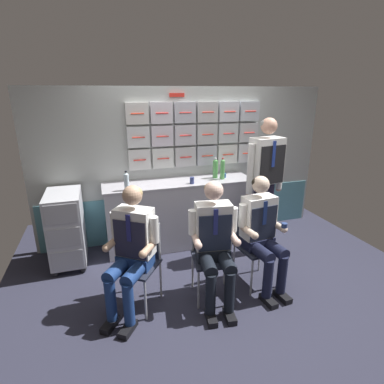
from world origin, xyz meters
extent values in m
cube|color=#2A2B3B|center=(0.00, 0.00, -0.02)|extent=(4.80, 4.80, 0.04)
cube|color=#A9AEAB|center=(0.00, 1.38, 1.07)|extent=(4.20, 0.06, 2.15)
cube|color=teal|center=(0.00, 1.34, 0.34)|extent=(4.12, 0.01, 0.67)
cube|color=silver|center=(-0.67, 1.32, 1.21)|extent=(0.29, 0.06, 0.27)
cylinder|color=red|center=(-0.67, 1.28, 1.21)|extent=(0.17, 0.01, 0.01)
cube|color=silver|center=(-0.34, 1.32, 1.21)|extent=(0.29, 0.06, 0.27)
cylinder|color=red|center=(-0.34, 1.28, 1.21)|extent=(0.17, 0.01, 0.01)
cube|color=#ACACAE|center=(-0.02, 1.32, 1.21)|extent=(0.29, 0.06, 0.27)
cylinder|color=red|center=(-0.02, 1.28, 1.21)|extent=(0.17, 0.01, 0.01)
cube|color=#A6A9B3|center=(0.30, 1.32, 1.21)|extent=(0.29, 0.06, 0.27)
cylinder|color=red|center=(0.30, 1.28, 1.21)|extent=(0.17, 0.01, 0.01)
cube|color=silver|center=(0.62, 1.32, 1.21)|extent=(0.29, 0.06, 0.27)
cylinder|color=red|center=(0.62, 1.28, 1.21)|extent=(0.17, 0.01, 0.01)
cube|color=silver|center=(0.94, 1.32, 1.21)|extent=(0.29, 0.06, 0.27)
cylinder|color=red|center=(0.94, 1.28, 1.21)|extent=(0.17, 0.01, 0.01)
cube|color=silver|center=(-0.67, 1.32, 1.51)|extent=(0.29, 0.06, 0.27)
cylinder|color=red|center=(-0.67, 1.28, 1.51)|extent=(0.17, 0.01, 0.01)
cube|color=silver|center=(-0.34, 1.32, 1.51)|extent=(0.29, 0.06, 0.27)
cylinder|color=red|center=(-0.34, 1.28, 1.51)|extent=(0.17, 0.01, 0.01)
cube|color=#BCBAC3|center=(-0.02, 1.32, 1.51)|extent=(0.29, 0.06, 0.27)
cylinder|color=red|center=(-0.02, 1.28, 1.51)|extent=(0.17, 0.01, 0.01)
cube|color=#B4B6B8|center=(0.30, 1.32, 1.51)|extent=(0.29, 0.06, 0.27)
cylinder|color=red|center=(0.30, 1.28, 1.51)|extent=(0.17, 0.01, 0.01)
cube|color=silver|center=(0.62, 1.32, 1.51)|extent=(0.29, 0.06, 0.27)
cylinder|color=red|center=(0.62, 1.28, 1.51)|extent=(0.17, 0.01, 0.01)
cube|color=silver|center=(0.94, 1.32, 1.51)|extent=(0.29, 0.06, 0.27)
cylinder|color=red|center=(0.94, 1.28, 1.51)|extent=(0.17, 0.01, 0.01)
cube|color=silver|center=(-0.67, 1.32, 1.81)|extent=(0.29, 0.06, 0.27)
cylinder|color=red|center=(-0.67, 1.28, 1.81)|extent=(0.17, 0.01, 0.01)
cube|color=silver|center=(-0.34, 1.32, 1.81)|extent=(0.29, 0.06, 0.27)
cylinder|color=red|center=(-0.34, 1.28, 1.81)|extent=(0.17, 0.01, 0.01)
cube|color=#B2B3BF|center=(-0.02, 1.32, 1.81)|extent=(0.29, 0.06, 0.27)
cylinder|color=red|center=(-0.02, 1.28, 1.81)|extent=(0.17, 0.01, 0.01)
cube|color=#B3B3B5|center=(0.30, 1.32, 1.81)|extent=(0.29, 0.06, 0.27)
cylinder|color=red|center=(0.30, 1.28, 1.81)|extent=(0.17, 0.01, 0.01)
cube|color=silver|center=(0.62, 1.32, 1.81)|extent=(0.29, 0.06, 0.27)
cylinder|color=red|center=(0.62, 1.28, 1.81)|extent=(0.17, 0.01, 0.01)
cube|color=silver|center=(0.94, 1.32, 1.81)|extent=(0.29, 0.06, 0.27)
cylinder|color=red|center=(0.94, 1.28, 1.81)|extent=(0.17, 0.01, 0.01)
cube|color=red|center=(-0.13, 1.33, 2.04)|extent=(0.20, 0.02, 0.05)
cube|color=#B7B5BE|center=(-0.17, 1.09, 0.45)|extent=(2.00, 0.52, 0.89)
cube|color=#A7A5AE|center=(-0.17, 1.09, 0.91)|extent=(2.04, 0.53, 0.03)
sphere|color=black|center=(-1.80, 0.70, 0.04)|extent=(0.07, 0.07, 0.07)
sphere|color=black|center=(-1.49, 0.70, 0.04)|extent=(0.07, 0.07, 0.07)
sphere|color=black|center=(-1.80, 1.25, 0.04)|extent=(0.07, 0.07, 0.07)
sphere|color=black|center=(-1.49, 1.25, 0.04)|extent=(0.07, 0.07, 0.07)
cube|color=silver|center=(-1.65, 0.97, 0.50)|extent=(0.40, 0.64, 0.87)
cube|color=#A7A9B1|center=(-1.65, 0.65, 0.21)|extent=(0.35, 0.01, 0.23)
cube|color=#A7A9B1|center=(-1.65, 0.65, 0.50)|extent=(0.35, 0.01, 0.23)
cube|color=#A7A9B1|center=(-1.65, 0.65, 0.79)|extent=(0.35, 0.01, 0.23)
cylinder|color=#28282D|center=(-1.65, 0.67, 0.92)|extent=(0.32, 0.02, 0.02)
cylinder|color=#A8AAAF|center=(-1.19, -0.13, 0.22)|extent=(0.02, 0.02, 0.43)
cylinder|color=#A8AAAF|center=(-0.89, -0.34, 0.22)|extent=(0.02, 0.02, 0.43)
cylinder|color=#A8AAAF|center=(-0.98, 0.17, 0.22)|extent=(0.02, 0.02, 0.43)
cylinder|color=#A8AAAF|center=(-0.69, -0.04, 0.22)|extent=(0.02, 0.02, 0.43)
cube|color=#1F2432|center=(-0.94, -0.08, 0.44)|extent=(0.56, 0.56, 0.02)
cube|color=#1F2432|center=(-0.83, 0.07, 0.65)|extent=(0.32, 0.23, 0.40)
cylinder|color=#A8AAAF|center=(-0.98, 0.17, 0.65)|extent=(0.02, 0.02, 0.40)
cylinder|color=#A8AAAF|center=(-0.69, -0.04, 0.65)|extent=(0.02, 0.02, 0.40)
cube|color=black|center=(-1.23, -0.34, 0.03)|extent=(0.20, 0.23, 0.06)
cube|color=black|center=(-1.08, -0.45, 0.03)|extent=(0.20, 0.23, 0.06)
cylinder|color=navy|center=(-1.20, -0.31, 0.27)|extent=(0.10, 0.10, 0.42)
cylinder|color=navy|center=(-1.05, -0.41, 0.27)|extent=(0.10, 0.10, 0.42)
cylinder|color=navy|center=(-1.11, -0.17, 0.50)|extent=(0.32, 0.38, 0.13)
cylinder|color=navy|center=(-0.96, -0.27, 0.50)|extent=(0.32, 0.38, 0.13)
cube|color=navy|center=(-0.94, -0.08, 0.51)|extent=(0.39, 0.35, 0.12)
cube|color=white|center=(-0.93, -0.07, 0.81)|extent=(0.40, 0.36, 0.47)
cube|color=#22233A|center=(-0.98, -0.15, 0.77)|extent=(0.27, 0.20, 0.38)
cube|color=navy|center=(-0.99, -0.16, 0.89)|extent=(0.04, 0.03, 0.26)
cylinder|color=white|center=(-1.10, 0.05, 0.86)|extent=(0.08, 0.08, 0.26)
cylinder|color=tan|center=(-1.14, -0.05, 0.71)|extent=(0.19, 0.23, 0.07)
sphere|color=tan|center=(-1.20, -0.14, 0.71)|extent=(0.08, 0.08, 0.08)
cylinder|color=white|center=(-0.76, -0.19, 0.86)|extent=(0.08, 0.08, 0.26)
cylinder|color=tan|center=(-0.83, -0.26, 0.71)|extent=(0.19, 0.23, 0.07)
sphere|color=tan|center=(-0.89, -0.35, 0.71)|extent=(0.08, 0.08, 0.08)
sphere|color=tan|center=(-0.93, -0.07, 1.18)|extent=(0.19, 0.19, 0.19)
ellipsoid|color=tan|center=(-0.92, -0.06, 1.19)|extent=(0.25, 0.24, 0.13)
cylinder|color=#A8AAAF|center=(-0.37, -0.33, 0.22)|extent=(0.02, 0.02, 0.43)
cylinder|color=#A8AAAF|center=(-0.01, -0.38, 0.22)|extent=(0.02, 0.02, 0.43)
cylinder|color=#A8AAAF|center=(-0.31, 0.03, 0.22)|extent=(0.02, 0.02, 0.43)
cylinder|color=#A8AAAF|center=(0.04, -0.02, 0.22)|extent=(0.02, 0.02, 0.43)
cube|color=#1F2432|center=(-0.16, -0.18, 0.44)|extent=(0.45, 0.45, 0.02)
cube|color=#1F2432|center=(-0.14, 0.01, 0.65)|extent=(0.37, 0.08, 0.40)
cylinder|color=#A8AAAF|center=(-0.31, 0.03, 0.65)|extent=(0.02, 0.02, 0.40)
cylinder|color=#A8AAAF|center=(0.04, -0.02, 0.65)|extent=(0.02, 0.02, 0.40)
cube|color=black|center=(-0.31, -0.54, 0.03)|extent=(0.12, 0.23, 0.06)
cube|color=black|center=(-0.12, -0.56, 0.03)|extent=(0.12, 0.23, 0.06)
cylinder|color=black|center=(-0.30, -0.50, 0.27)|extent=(0.10, 0.10, 0.42)
cylinder|color=black|center=(-0.12, -0.52, 0.27)|extent=(0.10, 0.10, 0.42)
cylinder|color=black|center=(-0.28, -0.33, 0.50)|extent=(0.18, 0.39, 0.13)
cylinder|color=black|center=(-0.10, -0.36, 0.50)|extent=(0.18, 0.39, 0.13)
cube|color=black|center=(-0.16, -0.18, 0.51)|extent=(0.36, 0.25, 0.12)
cube|color=white|center=(-0.16, -0.16, 0.81)|extent=(0.38, 0.24, 0.47)
cube|color=#1E263B|center=(-0.17, -0.26, 0.77)|extent=(0.32, 0.06, 0.38)
cube|color=navy|center=(-0.18, -0.27, 0.89)|extent=(0.04, 0.01, 0.26)
cylinder|color=white|center=(-0.36, -0.13, 0.86)|extent=(0.08, 0.08, 0.26)
cylinder|color=beige|center=(-0.36, -0.24, 0.71)|extent=(0.10, 0.24, 0.07)
sphere|color=beige|center=(-0.37, -0.34, 0.71)|extent=(0.08, 0.08, 0.08)
cylinder|color=white|center=(0.05, -0.19, 0.86)|extent=(0.08, 0.08, 0.26)
cylinder|color=beige|center=(0.01, -0.29, 0.71)|extent=(0.10, 0.24, 0.07)
sphere|color=beige|center=(0.00, -0.39, 0.71)|extent=(0.08, 0.08, 0.08)
sphere|color=beige|center=(-0.16, -0.16, 1.18)|extent=(0.19, 0.19, 0.19)
ellipsoid|color=tan|center=(-0.16, -0.14, 1.19)|extent=(0.20, 0.19, 0.13)
cylinder|color=#A8AAAF|center=(0.24, -0.30, 0.22)|extent=(0.02, 0.02, 0.43)
cylinder|color=#A8AAAF|center=(0.59, -0.26, 0.22)|extent=(0.02, 0.02, 0.43)
cylinder|color=#A8AAAF|center=(0.19, 0.06, 0.22)|extent=(0.02, 0.02, 0.43)
cylinder|color=#A8AAAF|center=(0.55, 0.10, 0.22)|extent=(0.02, 0.02, 0.43)
cube|color=#1F2432|center=(0.39, -0.10, 0.44)|extent=(0.44, 0.44, 0.02)
cube|color=#1F2432|center=(0.37, 0.09, 0.65)|extent=(0.37, 0.07, 0.40)
cylinder|color=#A8AAAF|center=(0.19, 0.06, 0.65)|extent=(0.02, 0.02, 0.40)
cylinder|color=#A8AAAF|center=(0.55, 0.10, 0.65)|extent=(0.02, 0.02, 0.40)
cube|color=black|center=(0.35, -0.47, 0.03)|extent=(0.12, 0.23, 0.06)
cube|color=black|center=(0.53, -0.45, 0.03)|extent=(0.12, 0.23, 0.06)
cylinder|color=#161A31|center=(0.34, -0.44, 0.27)|extent=(0.10, 0.10, 0.42)
cylinder|color=#161A31|center=(0.52, -0.41, 0.27)|extent=(0.10, 0.10, 0.42)
cylinder|color=#161A31|center=(0.32, -0.27, 0.50)|extent=(0.17, 0.38, 0.13)
cylinder|color=#161A31|center=(0.50, -0.25, 0.50)|extent=(0.17, 0.38, 0.13)
cube|color=#161A31|center=(0.39, -0.10, 0.51)|extent=(0.35, 0.24, 0.12)
cube|color=white|center=(0.39, -0.08, 0.80)|extent=(0.37, 0.23, 0.46)
cube|color=#1C2233|center=(0.40, -0.18, 0.77)|extent=(0.32, 0.05, 0.37)
cube|color=navy|center=(0.40, -0.19, 0.89)|extent=(0.04, 0.01, 0.26)
cylinder|color=white|center=(0.19, -0.10, 0.85)|extent=(0.08, 0.08, 0.25)
cylinder|color=beige|center=(0.22, -0.20, 0.71)|extent=(0.09, 0.24, 0.07)
sphere|color=beige|center=(0.23, -0.31, 0.71)|extent=(0.08, 0.08, 0.08)
cylinder|color=white|center=(0.59, -0.06, 0.85)|extent=(0.08, 0.08, 0.25)
cylinder|color=beige|center=(0.58, -0.16, 0.71)|extent=(0.09, 0.24, 0.07)
sphere|color=beige|center=(0.60, -0.26, 0.71)|extent=(0.08, 0.08, 0.08)
cylinder|color=navy|center=(0.60, -0.26, 0.75)|extent=(0.06, 0.06, 0.06)
sphere|color=beige|center=(0.39, -0.08, 1.16)|extent=(0.18, 0.18, 0.18)
ellipsoid|color=black|center=(0.39, -0.07, 1.18)|extent=(0.20, 0.18, 0.13)
cube|color=black|center=(0.71, 0.48, 0.03)|extent=(0.13, 0.25, 0.06)
cube|color=black|center=(0.91, 0.52, 0.03)|extent=(0.13, 0.25, 0.06)
cylinder|color=#201D31|center=(0.71, 0.52, 0.52)|extent=(0.12, 0.12, 0.92)
cylinder|color=#201D31|center=(0.89, 0.55, 0.52)|extent=(0.12, 0.12, 0.92)
cube|color=white|center=(0.80, 0.53, 1.27)|extent=(0.43, 0.29, 0.57)
cube|color=black|center=(0.82, 0.41, 1.23)|extent=(0.36, 0.07, 0.48)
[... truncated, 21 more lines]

